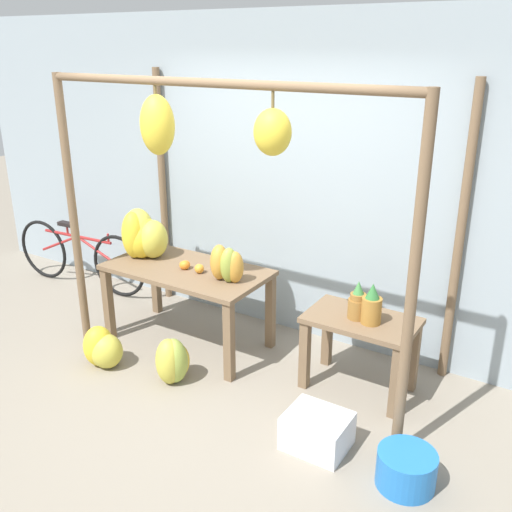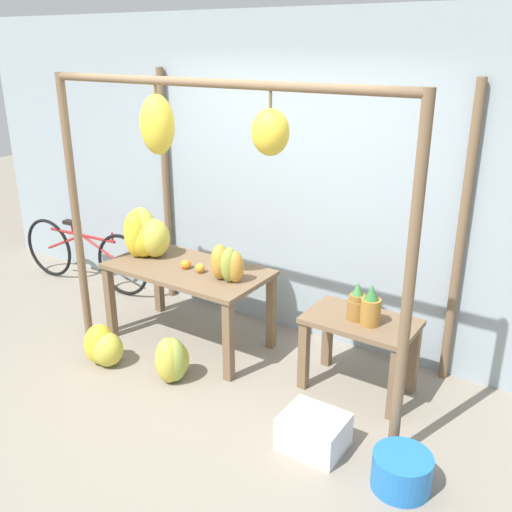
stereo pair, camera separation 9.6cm
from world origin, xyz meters
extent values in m
plane|color=gray|center=(0.00, 0.00, 0.00)|extent=(20.00, 20.00, 0.00)
cube|color=#99A8B2|center=(0.00, 1.59, 1.40)|extent=(8.00, 0.08, 2.80)
cylinder|color=brown|center=(-1.44, 0.36, 1.16)|extent=(0.07, 0.07, 2.32)
cylinder|color=brown|center=(1.44, 0.36, 1.16)|extent=(0.07, 0.07, 2.32)
cylinder|color=brown|center=(-1.44, 1.50, 1.16)|extent=(0.07, 0.07, 2.32)
cylinder|color=brown|center=(1.44, 1.50, 1.16)|extent=(0.07, 0.07, 2.32)
cylinder|color=brown|center=(0.00, 0.36, 2.29)|extent=(2.89, 0.06, 0.06)
cylinder|color=brown|center=(-0.45, 0.36, 2.23)|extent=(0.02, 0.02, 0.06)
ellipsoid|color=gold|center=(-0.45, 0.36, 1.99)|extent=(0.26, 0.23, 0.42)
cylinder|color=brown|center=(0.48, 0.36, 2.21)|extent=(0.02, 0.02, 0.10)
ellipsoid|color=gold|center=(0.48, 0.36, 2.02)|extent=(0.24, 0.22, 0.29)
cube|color=brown|center=(-0.64, 0.83, 0.70)|extent=(1.42, 0.74, 0.04)
cube|color=brown|center=(-1.29, 0.51, 0.34)|extent=(0.07, 0.07, 0.68)
cube|color=brown|center=(0.02, 0.51, 0.34)|extent=(0.07, 0.07, 0.68)
cube|color=brown|center=(-1.29, 1.15, 0.34)|extent=(0.07, 0.07, 0.68)
cube|color=brown|center=(0.02, 1.15, 0.34)|extent=(0.07, 0.07, 0.68)
cube|color=brown|center=(0.93, 0.95, 0.59)|extent=(0.82, 0.51, 0.04)
cube|color=brown|center=(0.57, 0.74, 0.28)|extent=(0.07, 0.07, 0.57)
cube|color=brown|center=(1.29, 0.74, 0.28)|extent=(0.07, 0.07, 0.57)
cube|color=brown|center=(0.57, 1.15, 0.28)|extent=(0.07, 0.07, 0.57)
cube|color=brown|center=(1.29, 1.15, 0.28)|extent=(0.07, 0.07, 0.57)
ellipsoid|color=gold|center=(-1.04, 0.88, 0.89)|extent=(0.34, 0.36, 0.35)
ellipsoid|color=yellow|center=(-1.11, 0.87, 0.90)|extent=(0.34, 0.33, 0.36)
ellipsoid|color=gold|center=(-1.19, 0.86, 0.94)|extent=(0.33, 0.30, 0.44)
ellipsoid|color=yellow|center=(-1.19, 0.78, 0.93)|extent=(0.30, 0.30, 0.43)
ellipsoid|color=yellow|center=(-1.13, 0.82, 0.88)|extent=(0.35, 0.35, 0.32)
sphere|color=orange|center=(-0.47, 0.80, 0.76)|extent=(0.08, 0.08, 0.08)
sphere|color=orange|center=(-0.62, 0.80, 0.76)|extent=(0.08, 0.08, 0.08)
sphere|color=orange|center=(-0.63, 0.79, 0.75)|extent=(0.07, 0.07, 0.07)
sphere|color=orange|center=(-0.63, 0.82, 0.75)|extent=(0.07, 0.07, 0.07)
cylinder|color=olive|center=(0.90, 0.93, 0.68)|extent=(0.14, 0.14, 0.15)
cone|color=#337538|center=(0.90, 0.93, 0.81)|extent=(0.10, 0.10, 0.10)
cylinder|color=#A3702D|center=(1.02, 0.91, 0.71)|extent=(0.15, 0.15, 0.20)
cone|color=#337538|center=(1.02, 0.91, 0.86)|extent=(0.10, 0.10, 0.11)
cylinder|color=olive|center=(0.90, 0.93, 0.71)|extent=(0.12, 0.12, 0.20)
cone|color=#428442|center=(0.90, 0.93, 0.85)|extent=(0.08, 0.08, 0.10)
ellipsoid|color=gold|center=(-0.95, 0.13, 0.15)|extent=(0.33, 0.32, 0.30)
ellipsoid|color=yellow|center=(-1.02, 0.12, 0.18)|extent=(0.33, 0.34, 0.36)
ellipsoid|color=#9EB247|center=(-0.33, 0.26, 0.19)|extent=(0.30, 0.29, 0.38)
ellipsoid|color=gold|center=(-0.36, 0.28, 0.16)|extent=(0.31, 0.32, 0.32)
ellipsoid|color=gold|center=(-0.35, 0.22, 0.19)|extent=(0.32, 0.32, 0.38)
cube|color=silver|center=(0.97, 0.16, 0.12)|extent=(0.41, 0.34, 0.24)
cylinder|color=blue|center=(1.59, 0.12, 0.11)|extent=(0.36, 0.36, 0.23)
torus|color=black|center=(-2.97, 1.15, 0.34)|extent=(0.68, 0.08, 0.68)
torus|color=black|center=(-1.88, 1.23, 0.34)|extent=(0.68, 0.08, 0.68)
cylinder|color=maroon|center=(-2.42, 1.19, 0.58)|extent=(0.93, 0.10, 0.03)
cylinder|color=maroon|center=(-2.70, 1.17, 0.46)|extent=(0.56, 0.07, 0.27)
cylinder|color=maroon|center=(-2.15, 1.21, 0.46)|extent=(0.56, 0.07, 0.27)
cylinder|color=maroon|center=(-2.56, 1.18, 0.63)|extent=(0.02, 0.02, 0.10)
cube|color=black|center=(-2.56, 1.18, 0.70)|extent=(0.21, 0.09, 0.04)
cylinder|color=maroon|center=(-1.98, 1.22, 0.63)|extent=(0.02, 0.02, 0.10)
ellipsoid|color=gold|center=(-0.25, 0.78, 0.87)|extent=(0.20, 0.22, 0.30)
ellipsoid|color=#93A33D|center=(-0.15, 0.77, 0.86)|extent=(0.18, 0.19, 0.29)
ellipsoid|color=gold|center=(-0.10, 0.79, 0.85)|extent=(0.18, 0.18, 0.27)
camera|label=1|loc=(2.29, -2.71, 2.54)|focal=40.00mm
camera|label=2|loc=(2.37, -2.66, 2.54)|focal=40.00mm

